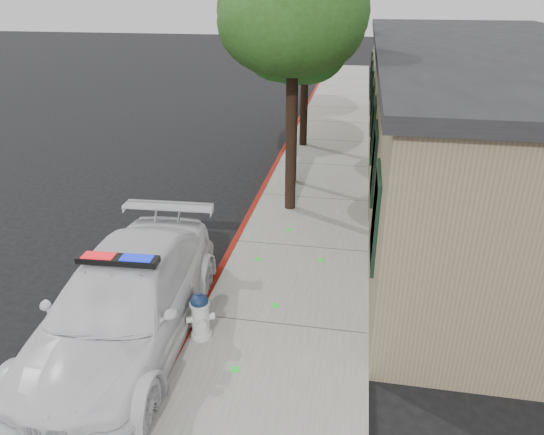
{
  "coord_description": "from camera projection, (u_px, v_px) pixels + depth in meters",
  "views": [
    {
      "loc": [
        2.76,
        -7.19,
        5.64
      ],
      "look_at": [
        0.96,
        2.93,
        0.86
      ],
      "focal_mm": 32.81,
      "sensor_mm": 36.0,
      "label": 1
    }
  ],
  "objects": [
    {
      "name": "fire_hydrant",
      "position": [
        200.0,
        315.0,
        8.41
      ],
      "size": [
        0.49,
        0.43,
        0.87
      ],
      "rotation": [
        0.0,
        0.0,
        0.42
      ],
      "color": "silver",
      "rests_on": "sidewalk"
    },
    {
      "name": "street_tree_mid",
      "position": [
        295.0,
        45.0,
        13.81
      ],
      "size": [
        2.89,
        2.83,
        5.35
      ],
      "rotation": [
        0.0,
        0.0,
        0.1
      ],
      "color": "black",
      "rests_on": "sidewalk"
    },
    {
      "name": "sidewalk",
      "position": [
        299.0,
        249.0,
        11.63
      ],
      "size": [
        3.2,
        60.0,
        0.15
      ],
      "primitive_type": "cube",
      "color": "gray",
      "rests_on": "ground"
    },
    {
      "name": "street_tree_near",
      "position": [
        294.0,
        17.0,
        11.58
      ],
      "size": [
        3.55,
        3.73,
        6.5
      ],
      "rotation": [
        0.0,
        0.0,
        0.41
      ],
      "color": "black",
      "rests_on": "sidewalk"
    },
    {
      "name": "clapboard_building",
      "position": [
        489.0,
        112.0,
        15.32
      ],
      "size": [
        7.3,
        20.89,
        4.24
      ],
      "color": "#8B7A5B",
      "rests_on": "ground"
    },
    {
      "name": "red_curb",
      "position": [
        235.0,
        243.0,
        11.87
      ],
      "size": [
        0.14,
        60.0,
        0.16
      ],
      "primitive_type": "cube",
      "color": "maroon",
      "rests_on": "ground"
    },
    {
      "name": "street_tree_far",
      "position": [
        307.0,
        14.0,
        17.08
      ],
      "size": [
        3.49,
        3.28,
        6.2
      ],
      "rotation": [
        0.0,
        0.0,
        -0.09
      ],
      "color": "black",
      "rests_on": "sidewalk"
    },
    {
      "name": "ground",
      "position": [
        194.0,
        321.0,
        9.23
      ],
      "size": [
        120.0,
        120.0,
        0.0
      ],
      "primitive_type": "plane",
      "color": "black",
      "rests_on": "ground"
    },
    {
      "name": "police_car",
      "position": [
        125.0,
        304.0,
        8.35
      ],
      "size": [
        2.52,
        5.61,
        1.71
      ],
      "rotation": [
        0.0,
        0.0,
        0.05
      ],
      "color": "white",
      "rests_on": "ground"
    }
  ]
}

